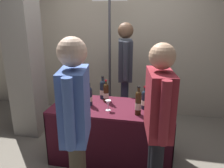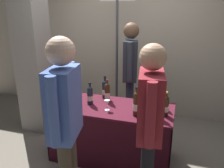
{
  "view_description": "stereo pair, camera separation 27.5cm",
  "coord_description": "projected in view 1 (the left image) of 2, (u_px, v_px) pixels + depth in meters",
  "views": [
    {
      "loc": [
        0.52,
        -2.58,
        1.87
      ],
      "look_at": [
        0.0,
        0.0,
        1.05
      ],
      "focal_mm": 35.7,
      "sensor_mm": 36.0,
      "label": 1
    },
    {
      "loc": [
        0.79,
        -2.51,
        1.87
      ],
      "look_at": [
        0.0,
        0.0,
        1.05
      ],
      "focal_mm": 35.7,
      "sensor_mm": 36.0,
      "label": 2
    }
  ],
  "objects": [
    {
      "name": "ground_plane",
      "position": [
        112.0,
        156.0,
        3.07
      ],
      "size": [
        12.0,
        12.0,
        0.0
      ],
      "primitive_type": "plane",
      "color": "gray"
    },
    {
      "name": "back_partition",
      "position": [
        129.0,
        47.0,
        4.21
      ],
      "size": [
        7.05,
        0.12,
        2.55
      ],
      "primitive_type": "cube",
      "color": "#B2A893",
      "rests_on": "ground_plane"
    },
    {
      "name": "concrete_pillar",
      "position": [
        22.0,
        35.0,
        3.28
      ],
      "size": [
        0.43,
        0.43,
        3.16
      ],
      "primitive_type": "cube",
      "color": "gray",
      "rests_on": "ground_plane"
    },
    {
      "name": "tasting_table",
      "position": [
        112.0,
        123.0,
        2.92
      ],
      "size": [
        1.55,
        0.71,
        0.75
      ],
      "color": "#4C1423",
      "rests_on": "ground_plane"
    },
    {
      "name": "featured_wine_bottle",
      "position": [
        145.0,
        99.0,
        2.74
      ],
      "size": [
        0.08,
        0.08,
        0.29
      ],
      "color": "#192333",
      "rests_on": "tasting_table"
    },
    {
      "name": "display_bottle_0",
      "position": [
        103.0,
        89.0,
        3.08
      ],
      "size": [
        0.08,
        0.08,
        0.32
      ],
      "color": "#192333",
      "rests_on": "tasting_table"
    },
    {
      "name": "display_bottle_1",
      "position": [
        166.0,
        103.0,
        2.61
      ],
      "size": [
        0.08,
        0.08,
        0.29
      ],
      "color": "#38230F",
      "rests_on": "tasting_table"
    },
    {
      "name": "display_bottle_2",
      "position": [
        138.0,
        103.0,
        2.57
      ],
      "size": [
        0.07,
        0.07,
        0.35
      ],
      "color": "#38230F",
      "rests_on": "tasting_table"
    },
    {
      "name": "display_bottle_3",
      "position": [
        159.0,
        96.0,
        2.84
      ],
      "size": [
        0.08,
        0.08,
        0.3
      ],
      "color": "#192333",
      "rests_on": "tasting_table"
    },
    {
      "name": "display_bottle_4",
      "position": [
        89.0,
        96.0,
        2.85
      ],
      "size": [
        0.08,
        0.08,
        0.29
      ],
      "color": "#192333",
      "rests_on": "tasting_table"
    },
    {
      "name": "display_bottle_5",
      "position": [
        158.0,
        103.0,
        2.56
      ],
      "size": [
        0.08,
        0.08,
        0.35
      ],
      "color": "black",
      "rests_on": "tasting_table"
    },
    {
      "name": "display_bottle_6",
      "position": [
        106.0,
        93.0,
        2.96
      ],
      "size": [
        0.07,
        0.07,
        0.31
      ],
      "color": "#38230F",
      "rests_on": "tasting_table"
    },
    {
      "name": "wine_glass_near_vendor",
      "position": [
        108.0,
        103.0,
        2.7
      ],
      "size": [
        0.07,
        0.07,
        0.13
      ],
      "color": "silver",
      "rests_on": "tasting_table"
    },
    {
      "name": "vendor_presenter",
      "position": [
        125.0,
        67.0,
        3.53
      ],
      "size": [
        0.28,
        0.58,
        1.76
      ],
      "rotation": [
        0.0,
        0.0,
        -1.39
      ],
      "color": "#2D3347",
      "rests_on": "ground_plane"
    },
    {
      "name": "taster_foreground_right",
      "position": [
        76.0,
        119.0,
        1.87
      ],
      "size": [
        0.28,
        0.55,
        1.71
      ],
      "rotation": [
        0.0,
        0.0,
        1.76
      ],
      "color": "#4C4233",
      "rests_on": "ground_plane"
    },
    {
      "name": "taster_foreground_left",
      "position": [
        158.0,
        115.0,
        2.01
      ],
      "size": [
        0.28,
        0.61,
        1.65
      ],
      "rotation": [
        0.0,
        0.0,
        1.72
      ],
      "color": "black",
      "rests_on": "ground_plane"
    },
    {
      "name": "booth_signpost",
      "position": [
        110.0,
        41.0,
        3.79
      ],
      "size": [
        0.59,
        0.04,
        2.29
      ],
      "color": "#47474C",
      "rests_on": "ground_plane"
    }
  ]
}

